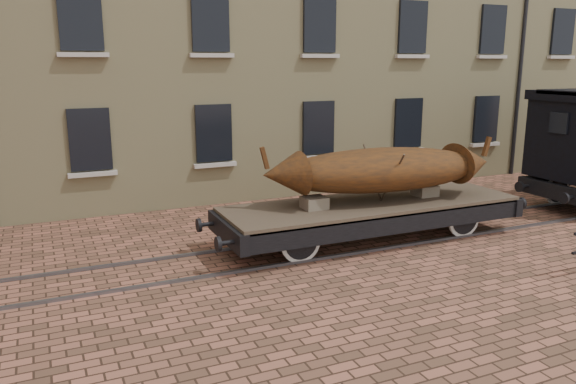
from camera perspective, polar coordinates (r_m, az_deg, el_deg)
name	(u,v)px	position (r m, az deg, el deg)	size (l,w,h in m)	color
ground	(373,240)	(13.98, 8.65, -4.84)	(90.00, 90.00, 0.00)	brown
rail_track	(373,239)	(13.97, 8.66, -4.72)	(30.00, 1.52, 0.06)	#59595E
flatcar_wagon	(372,210)	(13.72, 8.50, -1.79)	(8.26, 2.24, 1.25)	#463C28
iron_boat	(382,170)	(13.64, 9.53, 2.26)	(6.02, 2.23, 1.47)	#5E3010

